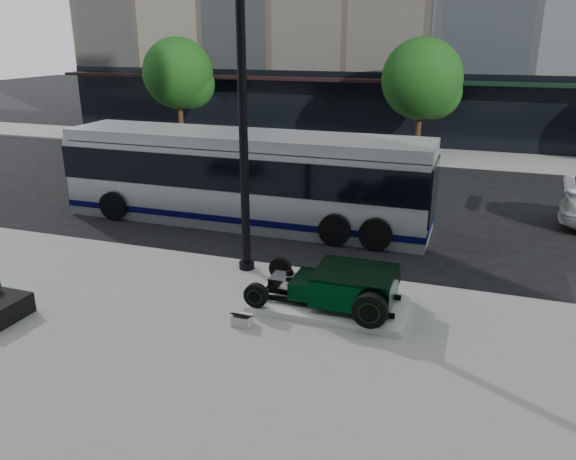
% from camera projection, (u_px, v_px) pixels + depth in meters
% --- Properties ---
extents(ground, '(120.00, 120.00, 0.00)m').
position_uv_depth(ground, '(328.00, 247.00, 16.43)').
color(ground, black).
rests_on(ground, ground).
extents(sidewalk_far, '(70.00, 4.00, 0.12)m').
position_uv_depth(sidewalk_far, '(398.00, 154.00, 28.92)').
color(sidewalk_far, gray).
rests_on(sidewalk_far, ground).
extents(street_trees, '(29.80, 3.80, 5.70)m').
position_uv_depth(street_trees, '(425.00, 82.00, 26.52)').
color(street_trees, black).
rests_on(street_trees, sidewalk_far).
extents(display_plinth, '(3.40, 1.80, 0.15)m').
position_uv_depth(display_plinth, '(330.00, 304.00, 12.50)').
color(display_plinth, silver).
rests_on(display_plinth, sidewalk_near).
extents(hot_rod, '(3.22, 2.00, 0.81)m').
position_uv_depth(hot_rod, '(345.00, 286.00, 12.23)').
color(hot_rod, black).
rests_on(hot_rod, display_plinth).
extents(info_plaque, '(0.41, 0.31, 0.31)m').
position_uv_depth(info_plaque, '(242.00, 319.00, 11.71)').
color(info_plaque, silver).
rests_on(info_plaque, sidewalk_near).
extents(lamppost, '(0.40, 0.40, 7.26)m').
position_uv_depth(lamppost, '(244.00, 140.00, 13.51)').
color(lamppost, black).
rests_on(lamppost, sidewalk_near).
extents(transit_bus, '(12.12, 2.88, 2.92)m').
position_uv_depth(transit_bus, '(245.00, 177.00, 18.26)').
color(transit_bus, '#B2B6BC').
rests_on(transit_bus, ground).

